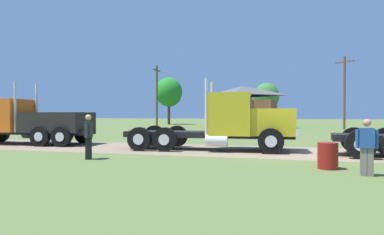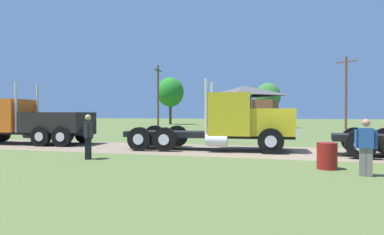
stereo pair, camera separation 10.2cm
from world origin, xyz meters
name	(u,v)px [view 1 (the left image)]	position (x,y,z in m)	size (l,w,h in m)	color
ground_plane	(290,152)	(0.00, 0.00, 0.00)	(200.00, 200.00, 0.00)	#566833
dirt_track	(290,152)	(0.00, 0.00, 0.00)	(120.00, 5.14, 0.01)	#857059
truck_foreground_white	(233,123)	(-2.67, 0.15, 1.33)	(8.40, 3.14, 3.41)	black
truck_far_left	(26,122)	(-14.79, 0.27, 1.27)	(8.04, 3.24, 3.57)	black
visitor_standing_near	(89,135)	(-7.62, -4.42, 0.93)	(0.37, 0.55, 1.74)	#2D2D33
visitor_walking_mid	(367,146)	(1.94, -5.36, 0.86)	(0.58, 0.31, 1.62)	#264C8C
steel_barrel	(328,156)	(1.03, -4.38, 0.42)	(0.62, 0.62, 0.85)	maroon
shed_building	(243,107)	(-5.21, 27.65, 2.62)	(9.05, 8.29, 5.41)	brown
utility_pole_near	(157,95)	(-15.33, 22.58, 4.14)	(0.26, 2.20, 7.77)	brown
utility_pole_far	(344,91)	(6.51, 24.66, 4.36)	(1.85, 1.42, 8.22)	brown
tree_left	(169,92)	(-18.44, 36.06, 5.36)	(4.46, 4.46, 7.84)	#513823
tree_mid	(266,97)	(-2.77, 40.88, 4.63)	(4.21, 4.21, 6.97)	#513823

